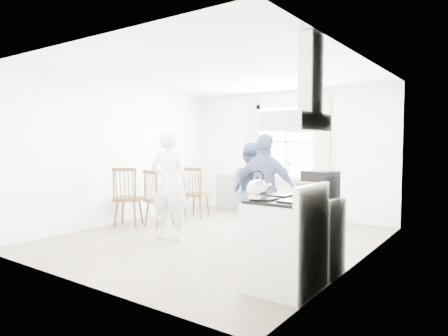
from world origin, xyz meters
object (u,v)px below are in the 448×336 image
Objects in this scene: gas_stove at (285,243)px; person_right at (265,191)px; windsor_chair_b at (154,192)px; person_left at (170,185)px; person_mid at (251,192)px; stereo_stack at (320,184)px; windsor_chair_a at (194,187)px; low_cabinet at (318,235)px; windsor_chair_c at (126,190)px.

gas_stove is 0.67× the size of person_right.
gas_stove is 1.07× the size of windsor_chair_b.
person_left is 1.14× the size of person_mid.
gas_stove is 2.74× the size of stereo_stack.
windsor_chair_b is at bearing -93.25° from windsor_chair_a.
low_cabinet is 0.54× the size of person_right.
stereo_stack is 1.75m from person_mid.
person_right is at bearing 178.83° from person_left.
person_mid is at bearing 5.77° from windsor_chair_b.
person_left is at bearing 160.52° from gas_stove.
low_cabinet is 0.86× the size of windsor_chair_a.
low_cabinet is 3.85m from windsor_chair_c.
windsor_chair_c is (-3.82, 0.41, 0.22)m from low_cabinet.
person_left is (-2.52, 0.17, 0.42)m from low_cabinet.
windsor_chair_b is 1.05m from person_left.
person_left is (0.82, -1.58, 0.24)m from windsor_chair_a.
person_left is at bearing -30.82° from windsor_chair_b.
gas_stove is 2.63m from person_left.
low_cabinet is 0.59× the size of person_mid.
gas_stove is at bearing -97.57° from stereo_stack.
windsor_chair_c is 0.71× the size of person_mid.
windsor_chair_a is at bearing 152.50° from stereo_stack.
windsor_chair_b is at bearing -6.82° from person_right.
windsor_chair_c is 0.63× the size of person_left.
person_left reaches higher than windsor_chair_c.
low_cabinet is 2.56m from person_left.
windsor_chair_a is (-3.36, 1.75, -0.42)m from stereo_stack.
windsor_chair_c is (-3.85, 0.41, -0.39)m from stereo_stack.
windsor_chair_b reaches higher than windsor_chair_a.
low_cabinet is 2.20× the size of stereo_stack.
windsor_chair_c is at bearing -29.78° from person_left.
stereo_stack is 0.23× the size of person_left.
person_right is at bearing 150.37° from person_mid.
windsor_chair_b is 0.96× the size of windsor_chair_c.
person_mid reaches higher than windsor_chair_a.
stereo_stack is 2.56m from person_left.
windsor_chair_a is (-3.27, 2.45, 0.15)m from gas_stove.
low_cabinet is at bearing -6.10° from windsor_chair_c.
stereo_stack is 0.39× the size of windsor_chair_b.
gas_stove is 1.71m from person_right.
windsor_chair_b is 0.63× the size of person_right.
gas_stove is at bearing 121.25° from person_right.
low_cabinet is at bearing -27.64° from windsor_chair_a.
windsor_chair_a is at bearing -21.97° from person_mid.
low_cabinet is at bearing 156.94° from person_left.
stereo_stack is at bearing -4.09° from low_cabinet.
stereo_stack is at bearing -6.09° from windsor_chair_c.
person_left reaches higher than person_right.
person_mid is (-1.39, 1.59, 0.28)m from gas_stove.
gas_stove is 0.91m from stereo_stack.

